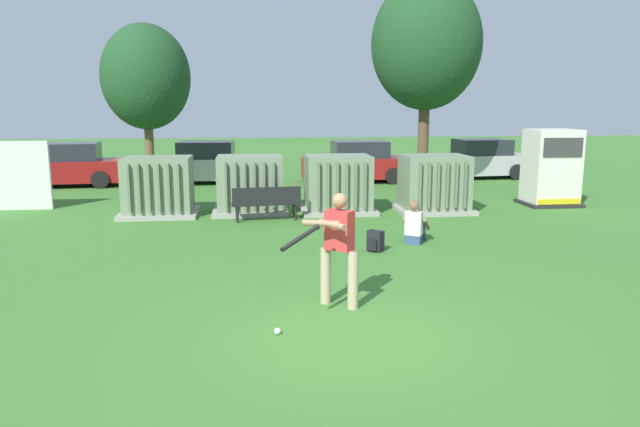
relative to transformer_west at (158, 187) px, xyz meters
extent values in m
plane|color=#3D752D|center=(3.83, -9.10, -0.79)|extent=(96.00, 96.00, 0.00)
cube|color=#9E9B93|center=(0.00, 0.01, -0.73)|extent=(2.10, 1.70, 0.12)
cube|color=gray|center=(0.00, 0.01, 0.08)|extent=(1.80, 1.40, 1.50)
cube|color=#63755B|center=(-0.64, -0.75, 0.08)|extent=(0.06, 0.12, 1.27)
cube|color=#63755B|center=(-0.38, -0.75, 0.08)|extent=(0.06, 0.12, 1.27)
cube|color=#63755B|center=(-0.13, -0.75, 0.08)|extent=(0.06, 0.12, 1.27)
cube|color=#63755B|center=(0.13, -0.75, 0.08)|extent=(0.06, 0.12, 1.27)
cube|color=#63755B|center=(0.38, -0.75, 0.08)|extent=(0.06, 0.12, 1.27)
cube|color=#63755B|center=(0.64, -0.75, 0.08)|extent=(0.06, 0.12, 1.27)
cube|color=#9E9B93|center=(2.51, 0.10, -0.73)|extent=(2.10, 1.70, 0.12)
cube|color=gray|center=(2.51, 0.10, 0.08)|extent=(1.80, 1.40, 1.50)
cube|color=#63755B|center=(1.87, -0.66, 0.08)|extent=(0.06, 0.12, 1.27)
cube|color=#63755B|center=(2.13, -0.66, 0.08)|extent=(0.06, 0.12, 1.27)
cube|color=#63755B|center=(2.38, -0.66, 0.08)|extent=(0.06, 0.12, 1.27)
cube|color=#63755B|center=(2.64, -0.66, 0.08)|extent=(0.06, 0.12, 1.27)
cube|color=#63755B|center=(2.89, -0.66, 0.08)|extent=(0.06, 0.12, 1.27)
cube|color=#63755B|center=(3.15, -0.66, 0.08)|extent=(0.06, 0.12, 1.27)
cube|color=#9E9B93|center=(4.99, -0.06, -0.73)|extent=(2.10, 1.70, 0.12)
cube|color=gray|center=(4.99, -0.06, 0.08)|extent=(1.80, 1.40, 1.50)
cube|color=#63755B|center=(4.35, -0.82, 0.08)|extent=(0.06, 0.12, 1.27)
cube|color=#63755B|center=(4.61, -0.82, 0.08)|extent=(0.06, 0.12, 1.27)
cube|color=#63755B|center=(4.86, -0.82, 0.08)|extent=(0.06, 0.12, 1.27)
cube|color=#63755B|center=(5.12, -0.82, 0.08)|extent=(0.06, 0.12, 1.27)
cube|color=#63755B|center=(5.37, -0.82, 0.08)|extent=(0.06, 0.12, 1.27)
cube|color=#63755B|center=(5.63, -0.82, 0.08)|extent=(0.06, 0.12, 1.27)
cube|color=#9E9B93|center=(7.73, -0.30, -0.73)|extent=(2.10, 1.70, 0.12)
cube|color=gray|center=(7.73, -0.30, 0.08)|extent=(1.80, 1.40, 1.50)
cube|color=#63755B|center=(7.09, -1.06, 0.08)|extent=(0.06, 0.12, 1.27)
cube|color=#63755B|center=(7.35, -1.06, 0.08)|extent=(0.06, 0.12, 1.27)
cube|color=#63755B|center=(7.60, -1.06, 0.08)|extent=(0.06, 0.12, 1.27)
cube|color=#63755B|center=(7.86, -1.06, 0.08)|extent=(0.06, 0.12, 1.27)
cube|color=#63755B|center=(8.11, -1.06, 0.08)|extent=(0.06, 0.12, 1.27)
cube|color=#63755B|center=(8.37, -1.06, 0.08)|extent=(0.06, 0.12, 1.27)
cube|color=#262626|center=(11.60, 0.40, -0.74)|extent=(1.60, 1.40, 0.10)
cube|color=silver|center=(11.60, 0.40, 0.41)|extent=(1.40, 1.20, 2.20)
cube|color=#383838|center=(11.60, -0.22, 1.02)|extent=(1.19, 0.04, 0.55)
cube|color=yellow|center=(11.60, -0.22, -0.59)|extent=(1.33, 0.04, 0.16)
cube|color=black|center=(2.92, -1.10, -0.34)|extent=(1.83, 0.60, 0.05)
cube|color=black|center=(2.94, -1.28, -0.09)|extent=(1.79, 0.24, 0.44)
cylinder|color=black|center=(2.15, -1.05, -0.58)|extent=(0.06, 0.06, 0.42)
cylinder|color=black|center=(3.67, -0.88, -0.58)|extent=(0.06, 0.06, 0.42)
cylinder|color=black|center=(2.18, -1.33, -0.58)|extent=(0.06, 0.06, 0.42)
cylinder|color=black|center=(3.70, -1.15, -0.58)|extent=(0.06, 0.06, 0.42)
cylinder|color=tan|center=(4.05, -8.10, -0.35)|extent=(0.16, 0.16, 0.88)
cylinder|color=tan|center=(3.67, -7.80, -0.35)|extent=(0.16, 0.16, 0.88)
cube|color=red|center=(3.86, -7.95, 0.39)|extent=(0.46, 0.44, 0.60)
sphere|color=#9E7051|center=(3.86, -7.95, 0.84)|extent=(0.23, 0.23, 0.23)
cylinder|color=#9E7051|center=(3.70, -8.30, 0.55)|extent=(0.36, 0.51, 0.09)
cylinder|color=#9E7051|center=(3.56, -8.19, 0.55)|extent=(0.54, 0.26, 0.09)
cylinder|color=black|center=(3.20, -8.78, 0.48)|extent=(0.58, 0.70, 0.21)
sphere|color=black|center=(3.47, -8.45, 0.55)|extent=(0.08, 0.08, 0.08)
sphere|color=white|center=(2.87, -8.99, -0.74)|extent=(0.09, 0.09, 0.09)
cube|color=#384C75|center=(6.09, -4.12, -0.69)|extent=(0.41, 0.38, 0.20)
cube|color=white|center=(6.09, -4.12, -0.33)|extent=(0.42, 0.37, 0.52)
sphere|color=brown|center=(6.09, -4.12, 0.06)|extent=(0.22, 0.22, 0.22)
cylinder|color=#384C75|center=(6.11, -3.87, -0.57)|extent=(0.34, 0.45, 0.13)
cylinder|color=#384C75|center=(6.23, -3.68, -0.56)|extent=(0.25, 0.31, 0.46)
cylinder|color=#384C75|center=(6.29, -3.97, -0.57)|extent=(0.34, 0.45, 0.13)
cylinder|color=#384C75|center=(6.40, -3.78, -0.56)|extent=(0.25, 0.31, 0.46)
cylinder|color=brown|center=(6.00, -3.81, -0.37)|extent=(0.28, 0.40, 0.32)
cylinder|color=brown|center=(6.40, -4.04, -0.37)|extent=(0.28, 0.40, 0.32)
cube|color=black|center=(5.11, -4.69, -0.57)|extent=(0.37, 0.37, 0.44)
cube|color=black|center=(5.02, -4.78, -0.63)|extent=(0.20, 0.20, 0.22)
cylinder|color=brown|center=(-0.97, 4.69, 0.43)|extent=(0.30, 0.30, 2.44)
ellipsoid|color=#1E4723|center=(-0.97, 4.69, 3.17)|extent=(3.01, 3.01, 3.57)
cylinder|color=brown|center=(8.81, 4.56, 0.80)|extent=(0.39, 0.39, 3.18)
ellipsoid|color=#1E4723|center=(8.81, 4.56, 4.36)|extent=(3.91, 3.91, 4.64)
cube|color=maroon|center=(-4.35, 6.45, -0.21)|extent=(4.34, 2.09, 0.80)
cube|color=#262B33|center=(-4.20, 6.46, 0.51)|extent=(2.24, 1.75, 0.64)
cylinder|color=black|center=(-5.57, 5.48, -0.47)|extent=(0.66, 0.28, 0.64)
cylinder|color=black|center=(-5.73, 7.17, -0.47)|extent=(0.66, 0.28, 0.64)
cylinder|color=black|center=(-2.98, 5.73, -0.47)|extent=(0.66, 0.28, 0.64)
cylinder|color=black|center=(-3.14, 7.42, -0.47)|extent=(0.66, 0.28, 0.64)
cube|color=#B2B2B7|center=(0.66, 6.83, -0.21)|extent=(4.29, 1.94, 0.80)
cube|color=#262B33|center=(0.81, 6.82, 0.51)|extent=(2.19, 1.68, 0.64)
cylinder|color=black|center=(-0.69, 6.05, -0.47)|extent=(0.65, 0.26, 0.64)
cylinder|color=black|center=(-0.59, 7.75, -0.47)|extent=(0.65, 0.26, 0.64)
cylinder|color=black|center=(1.91, 5.91, -0.47)|extent=(0.65, 0.26, 0.64)
cylinder|color=black|center=(2.01, 7.60, -0.47)|extent=(0.65, 0.26, 0.64)
cube|color=maroon|center=(6.65, 6.41, -0.21)|extent=(4.25, 1.83, 0.80)
cube|color=#262B33|center=(6.80, 6.42, 0.51)|extent=(2.15, 1.62, 0.64)
cylinder|color=black|center=(5.38, 5.53, -0.47)|extent=(0.65, 0.24, 0.64)
cylinder|color=black|center=(5.33, 7.22, -0.47)|extent=(0.65, 0.24, 0.64)
cylinder|color=black|center=(7.98, 5.61, -0.47)|extent=(0.65, 0.24, 0.64)
cylinder|color=black|center=(7.93, 7.30, -0.47)|extent=(0.65, 0.24, 0.64)
cube|color=#B2B2B7|center=(11.94, 7.10, -0.21)|extent=(4.32, 2.02, 0.80)
cube|color=#262B33|center=(12.09, 7.11, 0.51)|extent=(2.22, 1.72, 0.64)
cylinder|color=black|center=(10.71, 6.15, -0.47)|extent=(0.66, 0.27, 0.64)
cylinder|color=black|center=(10.58, 7.85, -0.47)|extent=(0.66, 0.27, 0.64)
cylinder|color=black|center=(13.31, 6.35, -0.47)|extent=(0.66, 0.27, 0.64)
cylinder|color=black|center=(13.18, 8.05, -0.47)|extent=(0.66, 0.27, 0.64)
camera|label=1|loc=(2.59, -16.42, 2.23)|focal=32.93mm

